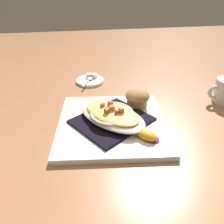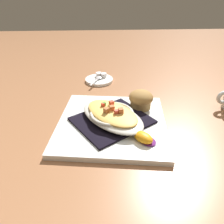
{
  "view_description": "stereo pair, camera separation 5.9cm",
  "coord_description": "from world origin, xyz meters",
  "px_view_note": "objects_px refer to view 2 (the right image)",
  "views": [
    {
      "loc": [
        -0.49,
        0.08,
        0.36
      ],
      "look_at": [
        0.0,
        0.0,
        0.05
      ],
      "focal_mm": 34.9,
      "sensor_mm": 36.0,
      "label": 1
    },
    {
      "loc": [
        -0.5,
        0.03,
        0.36
      ],
      "look_at": [
        0.0,
        0.0,
        0.05
      ],
      "focal_mm": 34.9,
      "sensor_mm": 36.0,
      "label": 2
    }
  ],
  "objects_px": {
    "muffin": "(141,99)",
    "creamer_saucer": "(99,80)",
    "square_plate": "(112,123)",
    "creamer_cup_1": "(99,74)",
    "creamer_cup_0": "(104,75)",
    "spoon": "(98,78)",
    "gratin_dish": "(112,114)",
    "orange_garnish": "(144,138)"
  },
  "relations": [
    {
      "from": "square_plate",
      "to": "creamer_saucer",
      "type": "bearing_deg",
      "value": 6.51
    },
    {
      "from": "creamer_saucer",
      "to": "spoon",
      "type": "relative_size",
      "value": 1.18
    },
    {
      "from": "orange_garnish",
      "to": "creamer_cup_0",
      "type": "bearing_deg",
      "value": 12.1
    },
    {
      "from": "muffin",
      "to": "creamer_cup_0",
      "type": "distance_m",
      "value": 0.28
    },
    {
      "from": "square_plate",
      "to": "gratin_dish",
      "type": "relative_size",
      "value": 1.25
    },
    {
      "from": "orange_garnish",
      "to": "spoon",
      "type": "relative_size",
      "value": 0.73
    },
    {
      "from": "muffin",
      "to": "spoon",
      "type": "height_order",
      "value": "muffin"
    },
    {
      "from": "creamer_saucer",
      "to": "creamer_cup_1",
      "type": "xyz_separation_m",
      "value": [
        0.02,
        0.0,
        0.01
      ]
    },
    {
      "from": "gratin_dish",
      "to": "spoon",
      "type": "distance_m",
      "value": 0.31
    },
    {
      "from": "muffin",
      "to": "orange_garnish",
      "type": "xyz_separation_m",
      "value": [
        -0.16,
        0.02,
        -0.02
      ]
    },
    {
      "from": "creamer_cup_0",
      "to": "creamer_cup_1",
      "type": "relative_size",
      "value": 1.0
    },
    {
      "from": "square_plate",
      "to": "muffin",
      "type": "distance_m",
      "value": 0.12
    },
    {
      "from": "gratin_dish",
      "to": "creamer_cup_0",
      "type": "xyz_separation_m",
      "value": [
        0.33,
        0.02,
        -0.02
      ]
    },
    {
      "from": "creamer_cup_1",
      "to": "muffin",
      "type": "bearing_deg",
      "value": -154.33
    },
    {
      "from": "muffin",
      "to": "square_plate",
      "type": "bearing_deg",
      "value": 127.98
    },
    {
      "from": "square_plate",
      "to": "creamer_cup_0",
      "type": "height_order",
      "value": "creamer_cup_0"
    },
    {
      "from": "square_plate",
      "to": "orange_garnish",
      "type": "relative_size",
      "value": 4.34
    },
    {
      "from": "creamer_saucer",
      "to": "creamer_cup_0",
      "type": "distance_m",
      "value": 0.03
    },
    {
      "from": "creamer_saucer",
      "to": "creamer_cup_1",
      "type": "distance_m",
      "value": 0.03
    },
    {
      "from": "square_plate",
      "to": "creamer_cup_1",
      "type": "xyz_separation_m",
      "value": [
        0.34,
        0.04,
        0.01
      ]
    },
    {
      "from": "gratin_dish",
      "to": "creamer_saucer",
      "type": "height_order",
      "value": "gratin_dish"
    },
    {
      "from": "gratin_dish",
      "to": "spoon",
      "type": "height_order",
      "value": "gratin_dish"
    },
    {
      "from": "orange_garnish",
      "to": "spoon",
      "type": "distance_m",
      "value": 0.41
    },
    {
      "from": "creamer_cup_1",
      "to": "creamer_saucer",
      "type": "bearing_deg",
      "value": -178.13
    },
    {
      "from": "creamer_saucer",
      "to": "creamer_cup_0",
      "type": "relative_size",
      "value": 4.59
    },
    {
      "from": "muffin",
      "to": "creamer_saucer",
      "type": "bearing_deg",
      "value": 27.78
    },
    {
      "from": "gratin_dish",
      "to": "creamer_cup_1",
      "type": "distance_m",
      "value": 0.34
    },
    {
      "from": "spoon",
      "to": "creamer_cup_0",
      "type": "bearing_deg",
      "value": -44.77
    },
    {
      "from": "gratin_dish",
      "to": "creamer_cup_1",
      "type": "xyz_separation_m",
      "value": [
        0.34,
        0.04,
        -0.02
      ]
    },
    {
      "from": "muffin",
      "to": "creamer_cup_1",
      "type": "distance_m",
      "value": 0.29
    },
    {
      "from": "square_plate",
      "to": "muffin",
      "type": "relative_size",
      "value": 4.05
    },
    {
      "from": "creamer_saucer",
      "to": "creamer_cup_0",
      "type": "xyz_separation_m",
      "value": [
        0.02,
        -0.02,
        0.01
      ]
    },
    {
      "from": "muffin",
      "to": "gratin_dish",
      "type": "bearing_deg",
      "value": 127.97
    },
    {
      "from": "creamer_cup_1",
      "to": "gratin_dish",
      "type": "bearing_deg",
      "value": -173.83
    },
    {
      "from": "square_plate",
      "to": "creamer_saucer",
      "type": "xyz_separation_m",
      "value": [
        0.31,
        0.04,
        -0.0
      ]
    },
    {
      "from": "orange_garnish",
      "to": "gratin_dish",
      "type": "bearing_deg",
      "value": 38.69
    },
    {
      "from": "gratin_dish",
      "to": "creamer_cup_0",
      "type": "bearing_deg",
      "value": 2.9
    },
    {
      "from": "gratin_dish",
      "to": "muffin",
      "type": "bearing_deg",
      "value": -52.03
    },
    {
      "from": "square_plate",
      "to": "orange_garnish",
      "type": "bearing_deg",
      "value": -141.31
    },
    {
      "from": "creamer_saucer",
      "to": "spoon",
      "type": "bearing_deg",
      "value": 156.08
    },
    {
      "from": "orange_garnish",
      "to": "square_plate",
      "type": "bearing_deg",
      "value": 38.69
    },
    {
      "from": "gratin_dish",
      "to": "creamer_saucer",
      "type": "bearing_deg",
      "value": 6.51
    }
  ]
}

